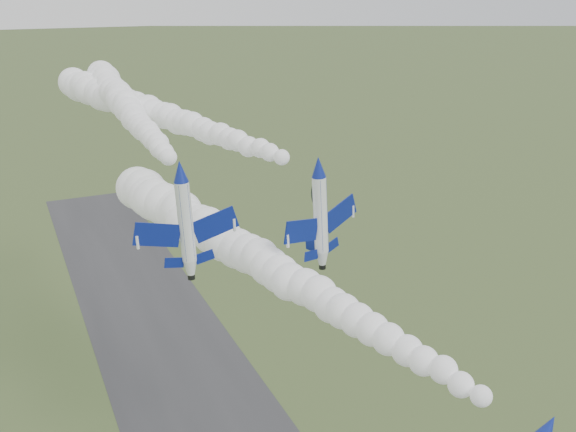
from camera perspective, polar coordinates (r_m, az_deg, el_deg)
name	(u,v)px	position (r m, az deg, el deg)	size (l,w,h in m)	color
jet_lead	(549,428)	(53.66, 22.22, -17.07)	(6.44, 12.43, 8.78)	white
smoke_trail_jet_lead	(262,263)	(70.18, -2.29, -4.19)	(5.97, 61.21, 5.97)	white
jet_pair_left	(180,171)	(63.21, -9.55, 3.95)	(10.65, 12.78, 3.17)	white
smoke_trail_jet_pair_left	(126,107)	(91.72, -14.18, 9.41)	(4.75, 53.41, 4.75)	white
jet_pair_right	(319,167)	(67.65, 2.80, 4.40)	(11.11, 12.88, 3.30)	white
smoke_trail_jet_pair_right	(158,113)	(91.36, -11.44, 8.93)	(4.91, 55.54, 4.91)	white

